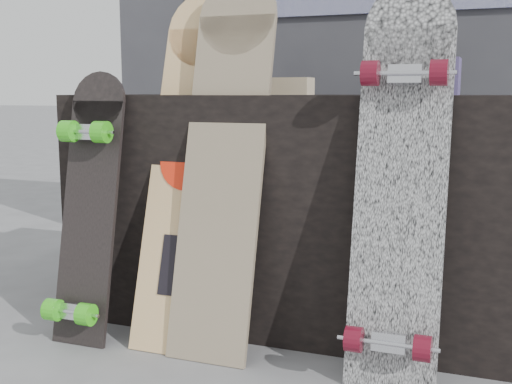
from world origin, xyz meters
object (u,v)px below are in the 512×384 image
at_px(longboard_cascadia, 400,178).
at_px(skateboard_dark, 87,205).
at_px(longboard_geisha, 190,155).
at_px(vendor_table, 303,209).
at_px(longboard_celtic, 225,152).

height_order(longboard_cascadia, skateboard_dark, longboard_cascadia).
distance_m(longboard_geisha, skateboard_dark, 0.37).
height_order(longboard_geisha, longboard_cascadia, longboard_geisha).
height_order(vendor_table, longboard_cascadia, longboard_cascadia).
relative_size(vendor_table, longboard_cascadia, 1.44).
distance_m(longboard_geisha, longboard_celtic, 0.14).
xyz_separation_m(longboard_celtic, longboard_cascadia, (0.55, -0.06, -0.05)).
xyz_separation_m(longboard_cascadia, skateboard_dark, (-0.99, -0.04, -0.13)).
bearing_deg(longboard_cascadia, longboard_geisha, 172.20).
distance_m(vendor_table, longboard_celtic, 0.42).
distance_m(longboard_celtic, longboard_cascadia, 0.56).
distance_m(longboard_cascadia, skateboard_dark, 1.00).
bearing_deg(vendor_table, longboard_cascadia, -44.04).
bearing_deg(vendor_table, longboard_geisha, -136.75).
height_order(longboard_geisha, skateboard_dark, longboard_geisha).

